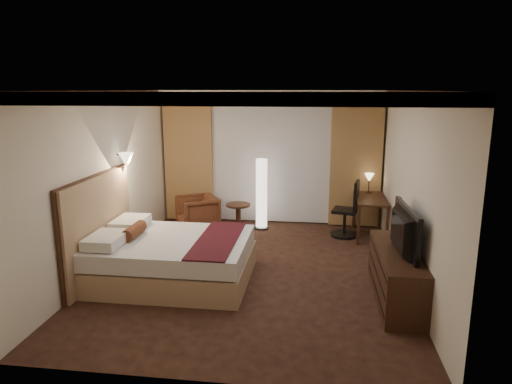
# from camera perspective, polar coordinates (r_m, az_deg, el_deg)

# --- Properties ---
(floor) EXTENTS (4.50, 5.50, 0.01)m
(floor) POSITION_cam_1_polar(r_m,az_deg,el_deg) (7.09, -0.43, -9.82)
(floor) COLOR black
(floor) RESTS_ON ground
(ceiling) EXTENTS (4.50, 5.50, 0.01)m
(ceiling) POSITION_cam_1_polar(r_m,az_deg,el_deg) (6.55, -0.47, 12.56)
(ceiling) COLOR white
(ceiling) RESTS_ON back_wall
(back_wall) EXTENTS (4.50, 0.02, 2.70)m
(back_wall) POSITION_cam_1_polar(r_m,az_deg,el_deg) (9.38, 1.89, 4.33)
(back_wall) COLOR silver
(back_wall) RESTS_ON floor
(left_wall) EXTENTS (0.02, 5.50, 2.70)m
(left_wall) POSITION_cam_1_polar(r_m,az_deg,el_deg) (7.35, -18.11, 1.35)
(left_wall) COLOR silver
(left_wall) RESTS_ON floor
(right_wall) EXTENTS (0.02, 5.50, 2.70)m
(right_wall) POSITION_cam_1_polar(r_m,az_deg,el_deg) (6.76, 18.79, 0.36)
(right_wall) COLOR silver
(right_wall) RESTS_ON floor
(crown_molding) EXTENTS (4.50, 5.50, 0.12)m
(crown_molding) POSITION_cam_1_polar(r_m,az_deg,el_deg) (6.55, -0.47, 12.03)
(crown_molding) COLOR black
(crown_molding) RESTS_ON ceiling
(soffit) EXTENTS (4.50, 0.50, 0.20)m
(soffit) POSITION_cam_1_polar(r_m,az_deg,el_deg) (9.03, 1.79, 11.97)
(soffit) COLOR white
(soffit) RESTS_ON ceiling
(curtain_sheer) EXTENTS (2.48, 0.04, 2.45)m
(curtain_sheer) POSITION_cam_1_polar(r_m,az_deg,el_deg) (9.32, 1.83, 3.65)
(curtain_sheer) COLOR silver
(curtain_sheer) RESTS_ON back_wall
(curtain_left_drape) EXTENTS (1.00, 0.14, 2.45)m
(curtain_left_drape) POSITION_cam_1_polar(r_m,az_deg,el_deg) (9.58, -8.40, 3.77)
(curtain_left_drape) COLOR #AB854E
(curtain_left_drape) RESTS_ON back_wall
(curtain_right_drape) EXTENTS (1.00, 0.14, 2.45)m
(curtain_right_drape) POSITION_cam_1_polar(r_m,az_deg,el_deg) (9.25, 12.35, 3.29)
(curtain_right_drape) COLOR #AB854E
(curtain_right_drape) RESTS_ON back_wall
(wall_sconce) EXTENTS (0.24, 0.24, 0.24)m
(wall_sconce) POSITION_cam_1_polar(r_m,az_deg,el_deg) (7.59, -15.89, 3.91)
(wall_sconce) COLOR white
(wall_sconce) RESTS_ON left_wall
(bed) EXTENTS (2.19, 1.71, 0.64)m
(bed) POSITION_cam_1_polar(r_m,az_deg,el_deg) (6.79, -10.27, -8.18)
(bed) COLOR white
(bed) RESTS_ON floor
(headboard) EXTENTS (0.12, 2.01, 1.50)m
(headboard) POSITION_cam_1_polar(r_m,az_deg,el_deg) (7.06, -19.01, -4.18)
(headboard) COLOR tan
(headboard) RESTS_ON floor
(armchair) EXTENTS (0.95, 0.96, 0.74)m
(armchair) POSITION_cam_1_polar(r_m,az_deg,el_deg) (9.05, -7.33, -2.42)
(armchair) COLOR #4F2017
(armchair) RESTS_ON floor
(side_table) EXTENTS (0.48, 0.48, 0.53)m
(side_table) POSITION_cam_1_polar(r_m,az_deg,el_deg) (8.99, -2.22, -3.13)
(side_table) COLOR black
(side_table) RESTS_ON floor
(floor_lamp) EXTENTS (0.30, 0.30, 1.41)m
(floor_lamp) POSITION_cam_1_polar(r_m,az_deg,el_deg) (8.96, 0.70, -0.25)
(floor_lamp) COLOR white
(floor_lamp) RESTS_ON floor
(desk) EXTENTS (0.55, 1.14, 0.75)m
(desk) POSITION_cam_1_polar(r_m,az_deg,el_deg) (8.83, 14.03, -3.05)
(desk) COLOR black
(desk) RESTS_ON floor
(desk_lamp) EXTENTS (0.18, 0.18, 0.34)m
(desk_lamp) POSITION_cam_1_polar(r_m,az_deg,el_deg) (9.11, 13.93, 0.96)
(desk_lamp) COLOR #FFD899
(desk_lamp) RESTS_ON desk
(office_chair) EXTENTS (0.62, 0.62, 1.08)m
(office_chair) POSITION_cam_1_polar(r_m,az_deg,el_deg) (8.70, 11.07, -2.04)
(office_chair) COLOR black
(office_chair) RESTS_ON floor
(dresser) EXTENTS (0.50, 1.76, 0.68)m
(dresser) POSITION_cam_1_polar(r_m,az_deg,el_deg) (6.34, 17.11, -9.91)
(dresser) COLOR black
(dresser) RESTS_ON floor
(television) EXTENTS (0.74, 1.20, 0.15)m
(television) POSITION_cam_1_polar(r_m,az_deg,el_deg) (6.11, 17.25, -4.03)
(television) COLOR black
(television) RESTS_ON dresser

